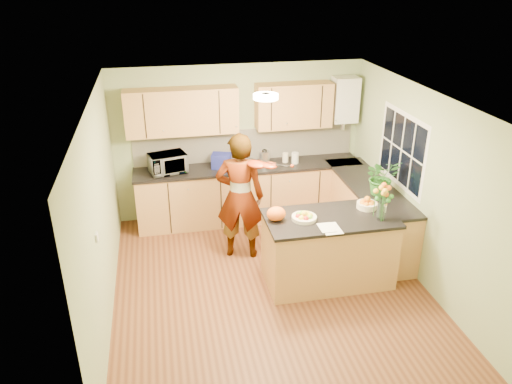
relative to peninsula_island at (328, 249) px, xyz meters
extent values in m
plane|color=#552D18|center=(-0.78, 0.02, -0.48)|extent=(4.50, 4.50, 0.00)
cube|color=white|center=(-0.78, 0.02, 2.02)|extent=(4.00, 4.50, 0.02)
cube|color=#9AAB7A|center=(-0.78, 2.27, 0.77)|extent=(4.00, 0.02, 2.50)
cube|color=#9AAB7A|center=(-0.78, -2.23, 0.77)|extent=(4.00, 0.02, 2.50)
cube|color=#9AAB7A|center=(-2.78, 0.02, 0.77)|extent=(0.02, 4.50, 2.50)
cube|color=#9AAB7A|center=(1.22, 0.02, 0.77)|extent=(0.02, 4.50, 2.50)
cube|color=tan|center=(-0.68, 1.97, -0.03)|extent=(3.60, 0.60, 0.90)
cube|color=black|center=(-0.68, 1.96, 0.44)|extent=(3.64, 0.62, 0.04)
cube|color=tan|center=(0.92, 0.87, -0.03)|extent=(0.60, 2.20, 0.90)
cube|color=black|center=(0.91, 0.87, 0.44)|extent=(0.62, 2.24, 0.04)
cube|color=silver|center=(-0.68, 2.26, 0.72)|extent=(3.60, 0.02, 0.52)
cube|color=tan|center=(-1.68, 2.10, 1.37)|extent=(1.70, 0.34, 0.70)
cube|color=tan|center=(0.07, 2.10, 1.37)|extent=(1.20, 0.34, 0.70)
cube|color=white|center=(0.92, 2.11, 1.42)|extent=(0.40, 0.30, 0.72)
cylinder|color=silver|center=(0.92, 2.11, 1.02)|extent=(0.06, 0.06, 0.20)
cube|color=white|center=(1.21, 0.62, 1.07)|extent=(0.01, 1.30, 1.05)
cube|color=black|center=(1.21, 0.62, 1.07)|extent=(0.01, 1.18, 0.92)
cube|color=white|center=(-2.77, -0.58, 0.82)|extent=(0.02, 0.09, 0.09)
cylinder|color=#FFEABF|center=(-0.78, 0.32, 1.98)|extent=(0.30, 0.30, 0.06)
cylinder|color=white|center=(-0.78, 0.32, 2.01)|extent=(0.10, 0.10, 0.02)
cube|color=tan|center=(0.00, 0.00, -0.02)|extent=(1.62, 0.81, 0.91)
cube|color=black|center=(0.00, 0.00, 0.45)|extent=(1.66, 0.85, 0.04)
cylinder|color=#F1E2C0|center=(-0.35, 0.00, 0.50)|extent=(0.31, 0.31, 0.05)
cylinder|color=#F1E2C0|center=(0.55, 0.15, 0.51)|extent=(0.27, 0.27, 0.08)
cylinder|color=silver|center=(0.60, -0.18, 0.59)|extent=(0.12, 0.12, 0.24)
ellipsoid|color=orange|center=(-0.70, 0.05, 0.57)|extent=(0.29, 0.26, 0.18)
cube|color=white|center=(-0.10, -0.30, 0.48)|extent=(0.22, 0.30, 0.01)
imported|color=tan|center=(-1.02, 0.88, 0.45)|extent=(0.77, 0.61, 1.85)
imported|color=white|center=(-1.96, 1.95, 0.61)|extent=(0.62, 0.50, 0.30)
cube|color=navy|center=(-1.12, 1.98, 0.58)|extent=(0.34, 0.29, 0.23)
cylinder|color=silver|center=(-0.43, 1.96, 0.58)|extent=(0.17, 0.17, 0.23)
sphere|color=black|center=(-0.43, 1.96, 0.73)|extent=(0.08, 0.08, 0.08)
cylinder|color=#F1E2C0|center=(-0.07, 2.02, 0.54)|extent=(0.12, 0.12, 0.15)
cylinder|color=white|center=(0.07, 1.94, 0.55)|extent=(0.14, 0.14, 0.18)
imported|color=#2C7025|center=(0.92, 0.55, 0.72)|extent=(0.49, 0.42, 0.52)
camera|label=1|loc=(-2.05, -5.32, 3.40)|focal=35.00mm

